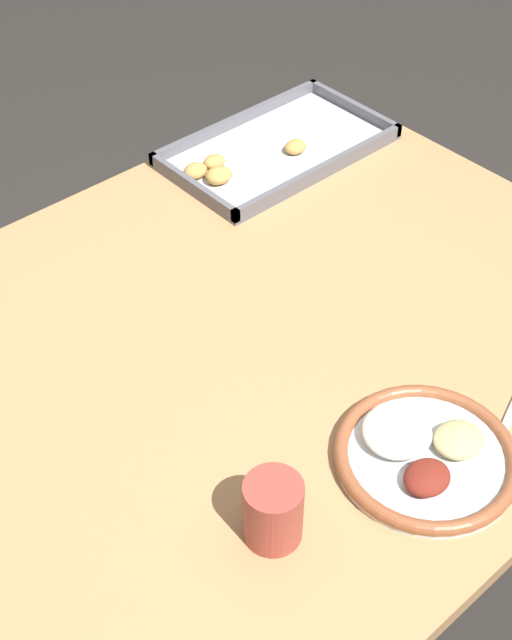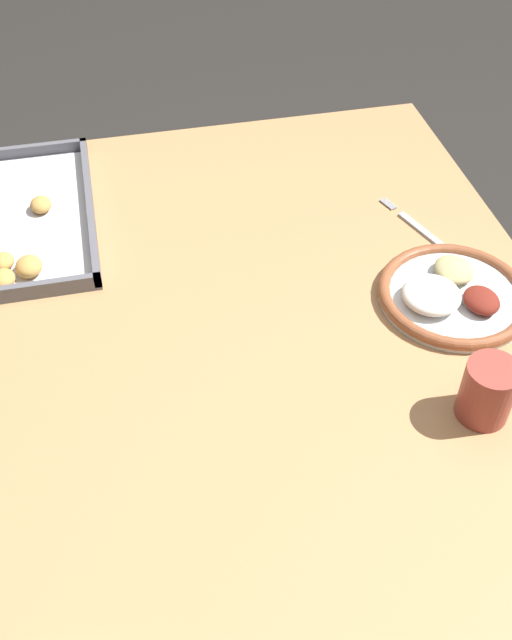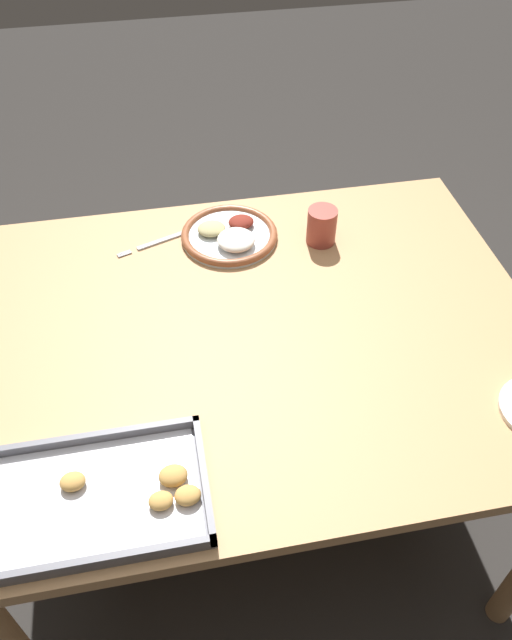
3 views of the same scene
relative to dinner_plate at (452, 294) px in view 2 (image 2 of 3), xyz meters
The scene contains 6 objects.
ground_plane 0.84m from the dinner_plate, 91.74° to the left, with size 8.00×8.00×0.00m, color #282623.
dining_table 0.34m from the dinner_plate, 91.74° to the left, with size 1.25×0.98×0.76m.
dinner_plate is the anchor object (origin of this frame).
fork 0.18m from the dinner_plate, ahead, with size 0.20×0.08×0.00m.
baking_tray 0.76m from the dinner_plate, 62.93° to the left, with size 0.43×0.25×0.04m.
drinking_cup 0.23m from the dinner_plate, 167.57° to the left, with size 0.07×0.07×0.09m.
Camera 2 is at (-0.78, 0.17, 1.59)m, focal length 42.00 mm.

